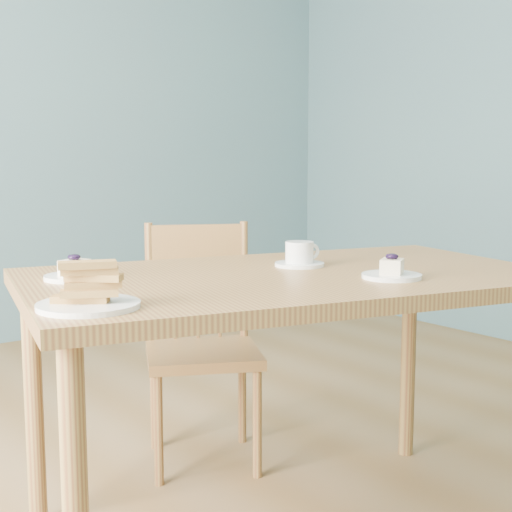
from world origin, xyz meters
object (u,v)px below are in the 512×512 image
dining_chair (201,341)px  biscotti_plate (88,293)px  cheesecake_plate_near (392,272)px  cheesecake_plate_far (75,273)px  coffee_cup (300,256)px  dining_table (291,301)px

dining_chair → biscotti_plate: size_ratio=3.93×
cheesecake_plate_near → cheesecake_plate_far: bearing=143.2°
dining_chair → coffee_cup: dining_chair is taller
cheesecake_plate_near → biscotti_plate: size_ratio=0.72×
dining_table → biscotti_plate: 0.64m
dining_chair → coffee_cup: bearing=-62.5°
coffee_cup → cheesecake_plate_near: bearing=-67.3°
dining_table → coffee_cup: coffee_cup is taller
dining_chair → cheesecake_plate_far: size_ratio=5.40×
biscotti_plate → cheesecake_plate_far: bearing=70.3°
cheesecake_plate_near → biscotti_plate: 0.78m
cheesecake_plate_far → biscotti_plate: 0.37m
dining_chair → coffee_cup: (-0.00, -0.51, 0.35)m
cheesecake_plate_far → cheesecake_plate_near: bearing=-36.8°
coffee_cup → biscotti_plate: 0.75m
dining_table → cheesecake_plate_near: (0.15, -0.22, 0.09)m
cheesecake_plate_near → biscotti_plate: biscotti_plate is taller
dining_table → coffee_cup: (0.11, 0.08, 0.10)m
dining_chair → cheesecake_plate_near: (0.04, -0.82, 0.34)m
dining_table → cheesecake_plate_far: 0.57m
cheesecake_plate_far → coffee_cup: 0.63m
dining_table → dining_chair: 0.65m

